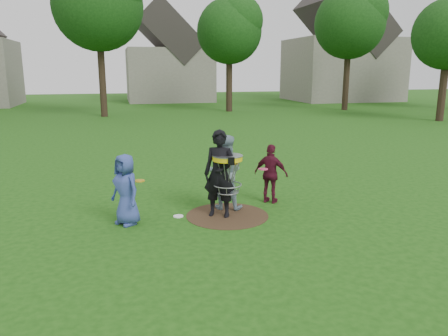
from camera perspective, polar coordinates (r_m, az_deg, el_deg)
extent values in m
plane|color=#19470F|center=(9.59, 0.43, -6.22)|extent=(100.00, 100.00, 0.00)
cylinder|color=#47331E|center=(9.59, 0.43, -6.20)|extent=(1.80, 1.80, 0.01)
imported|color=#354692|center=(9.10, -12.71, -2.76)|extent=(0.80, 0.86, 1.47)
imported|color=black|center=(9.31, -0.55, -0.76)|extent=(0.82, 0.71, 1.89)
imported|color=#7E97A3|center=(9.86, 0.11, -0.52)|extent=(1.02, 0.93, 1.71)
imported|color=#501224|center=(10.37, 6.15, -0.76)|extent=(0.85, 0.80, 1.41)
cylinder|color=white|center=(9.57, -5.99, -6.28)|extent=(0.22, 0.22, 0.02)
cylinder|color=#9EA0A5|center=(9.39, 0.44, -2.24)|extent=(0.05, 0.05, 1.38)
cylinder|color=yellow|center=(9.25, 0.45, 1.29)|extent=(0.64, 0.64, 0.10)
cylinder|color=#9EA0A5|center=(9.24, 0.45, 1.63)|extent=(0.66, 0.66, 0.01)
cube|color=black|center=(8.94, 0.96, 0.88)|extent=(0.14, 0.02, 0.16)
torus|color=#9EA0A5|center=(9.38, 0.44, -2.18)|extent=(0.62, 0.62, 0.02)
torus|color=#9EA0A5|center=(9.43, 0.44, -3.12)|extent=(0.50, 0.50, 0.02)
cylinder|color=#9EA0A5|center=(9.43, 0.44, -3.18)|extent=(0.44, 0.44, 0.01)
cylinder|color=gold|center=(9.07, -10.99, -1.65)|extent=(0.22, 0.22, 0.02)
cylinder|color=orange|center=(9.29, 1.16, 0.56)|extent=(0.22, 0.22, 0.02)
cylinder|color=#FF43A1|center=(9.55, 0.28, 0.22)|extent=(0.22, 0.22, 0.02)
cylinder|color=#FF4380|center=(10.13, 5.13, -0.14)|extent=(0.22, 0.22, 0.02)
cylinder|color=#38281C|center=(30.30, -15.59, 10.85)|extent=(0.46, 0.46, 4.62)
sphere|color=#164211|center=(30.54, -16.15, 19.74)|extent=(5.72, 5.72, 5.72)
cylinder|color=#38281C|center=(32.85, 0.67, 10.70)|extent=(0.46, 0.46, 3.78)
sphere|color=#164211|center=(32.94, 0.69, 17.44)|extent=(4.68, 4.68, 4.68)
cylinder|color=#38281C|center=(35.30, 15.65, 10.72)|extent=(0.46, 0.46, 4.20)
sphere|color=#164211|center=(35.43, 16.09, 17.68)|extent=(5.20, 5.20, 5.20)
cylinder|color=#38281C|center=(29.86, 26.61, 8.74)|extent=(0.46, 0.46, 3.36)
cube|color=gray|center=(44.10, -7.20, 11.95)|extent=(8.00, 7.00, 5.00)
cube|color=#2D2826|center=(44.22, -7.35, 17.06)|extent=(6.11, 7.14, 6.11)
cube|color=gray|center=(46.45, 15.09, 12.27)|extent=(10.00, 8.00, 6.00)
cube|color=#2D2826|center=(46.68, 15.44, 18.17)|extent=(7.64, 8.16, 7.64)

